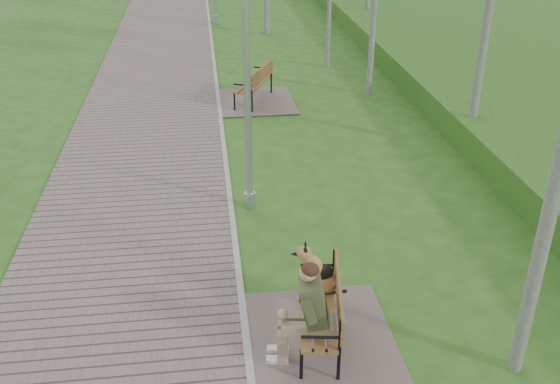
{
  "coord_description": "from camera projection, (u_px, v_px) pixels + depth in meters",
  "views": [
    {
      "loc": [
        -0.36,
        -10.8,
        5.48
      ],
      "look_at": [
        0.69,
        -2.56,
        1.16
      ],
      "focal_mm": 40.0,
      "sensor_mm": 36.0,
      "label": 1
    }
  ],
  "objects": [
    {
      "name": "bench_second",
      "position": [
        254.0,
        94.0,
        16.32
      ],
      "size": [
        2.01,
        2.23,
        1.23
      ],
      "color": "#6B5C57",
      "rests_on": "ground"
    },
    {
      "name": "lamp_post_near",
      "position": [
        247.0,
        77.0,
        10.21
      ],
      "size": [
        0.2,
        0.2,
        5.23
      ],
      "color": "#A1A3A9",
      "rests_on": "ground"
    },
    {
      "name": "ground",
      "position": [
        228.0,
        187.0,
        12.08
      ],
      "size": [
        120.0,
        120.0,
        0.0
      ],
      "primitive_type": "plane",
      "color": "#2A5419",
      "rests_on": "ground"
    },
    {
      "name": "bench_main",
      "position": [
        315.0,
        314.0,
        7.89
      ],
      "size": [
        1.9,
        2.11,
        1.65
      ],
      "color": "#6B5C57",
      "rests_on": "ground"
    }
  ]
}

